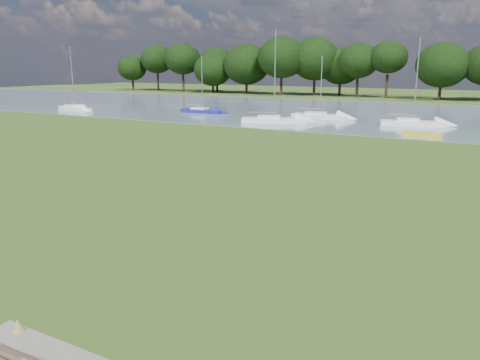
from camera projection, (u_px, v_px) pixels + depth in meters
The scene contains 10 objects.
ground at pixel (292, 205), 20.77m from camera, with size 220.00×220.00×0.00m, color #556022.
river at pixel (426, 116), 56.51m from camera, with size 220.00×40.00×0.10m, color slate.
far_bank at pixel (450, 100), 82.04m from camera, with size 220.00×20.00×0.40m, color #4C6626.
kayak at pixel (422, 135), 40.18m from camera, with size 3.32×0.77×0.33m, color yellow.
tree_line at pixel (423, 63), 79.25m from camera, with size 131.83×8.81×10.66m.
sailboat_0 at pixel (202, 110), 59.93m from camera, with size 5.74×1.80×7.01m.
sailboat_1 at pixel (273, 118), 49.70m from camera, with size 7.04×4.28×9.56m.
sailboat_2 at pixel (412, 121), 47.13m from camera, with size 6.54×3.37×8.61m.
sailboat_3 at pixel (319, 115), 53.52m from camera, with size 6.45×1.92×6.99m.
sailboat_6 at pixel (75, 107), 62.51m from camera, with size 6.41×3.33×8.33m.
Camera 1 is at (7.57, -18.55, 6.03)m, focal length 35.00 mm.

